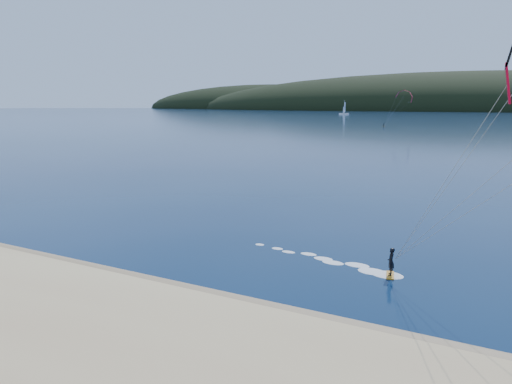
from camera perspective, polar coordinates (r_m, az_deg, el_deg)
ground at (r=23.56m, az=-16.48°, el=-15.79°), size 1800.00×1800.00×0.00m
wet_sand at (r=26.61m, az=-9.63°, el=-12.16°), size 220.00×2.50×0.10m
headland at (r=760.37m, az=26.79°, el=8.99°), size 1200.00×310.00×140.00m
kitesurfer_far at (r=214.02m, az=17.77°, el=10.89°), size 13.13×4.96×15.63m
sailboat at (r=435.58m, az=10.82°, el=9.49°), size 9.28×5.92×13.11m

